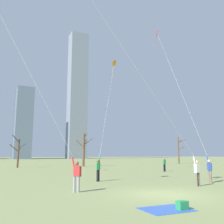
# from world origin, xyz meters

# --- Properties ---
(ground_plane) EXTENTS (400.00, 400.00, 0.00)m
(ground_plane) POSITION_xyz_m (0.00, 0.00, 0.00)
(ground_plane) COLOR #848E56
(kite_flyer_foreground_right_red) EXTENTS (2.69, 9.42, 16.60)m
(kite_flyer_foreground_right_red) POSITION_xyz_m (6.72, 4.39, 3.49)
(kite_flyer_foreground_right_red) COLOR #726656
(kite_flyer_foreground_right_red) RESTS_ON ground
(kite_flyer_midfield_right_green) EXTENTS (15.44, 2.78, 17.30)m
(kite_flyer_midfield_right_green) POSITION_xyz_m (1.22, 1.30, 3.93)
(kite_flyer_midfield_right_green) COLOR #726656
(kite_flyer_midfield_right_green) RESTS_ON ground
(kite_flyer_midfield_left_blue) EXTENTS (7.67, 0.97, 14.51)m
(kite_flyer_midfield_left_blue) POSITION_xyz_m (-4.62, 2.77, 2.55)
(kite_flyer_midfield_left_blue) COLOR gray
(kite_flyer_midfield_left_blue) RESTS_ON ground
(kite_flyer_foreground_left_orange) EXTENTS (6.98, 10.29, 14.19)m
(kite_flyer_foreground_left_orange) POSITION_xyz_m (0.47, 8.83, 2.99)
(kite_flyer_foreground_left_orange) COLOR black
(kite_flyer_foreground_left_orange) RESTS_ON ground
(bystander_strolling_midfield) EXTENTS (0.48, 0.31, 1.62)m
(bystander_strolling_midfield) POSITION_xyz_m (10.90, 13.96, 0.90)
(bystander_strolling_midfield) COLOR black
(bystander_strolling_midfield) RESTS_ON ground
(picnic_spot) EXTENTS (1.84, 1.45, 0.31)m
(picnic_spot) POSITION_xyz_m (-1.88, -2.99, 0.09)
(picnic_spot) COLOR #3359B2
(picnic_spot) RESTS_ON ground
(bare_tree_leftmost) EXTENTS (1.67, 1.55, 5.79)m
(bare_tree_leftmost) POSITION_xyz_m (29.93, 33.11, 3.09)
(bare_tree_leftmost) COLOR brown
(bare_tree_leftmost) RESTS_ON ground
(bare_tree_left_of_center) EXTENTS (2.92, 2.28, 5.85)m
(bare_tree_left_of_center) POSITION_xyz_m (6.85, 30.90, 3.05)
(bare_tree_left_of_center) COLOR brown
(bare_tree_left_of_center) RESTS_ON ground
(bare_tree_far_right_edge) EXTENTS (2.62, 3.09, 5.04)m
(bare_tree_far_right_edge) POSITION_xyz_m (-3.80, 31.27, 2.47)
(bare_tree_far_right_edge) COLOR #4C3828
(bare_tree_far_right_edge) RESTS_ON ground
(skyline_mid_tower_left) EXTENTS (7.54, 11.92, 33.18)m
(skyline_mid_tower_left) POSITION_xyz_m (6.20, 113.31, 16.59)
(skyline_mid_tower_left) COLOR slate
(skyline_mid_tower_left) RESTS_ON ground
(skyline_short_annex) EXTENTS (9.41, 6.97, 67.37)m
(skyline_short_annex) POSITION_xyz_m (32.83, 113.85, 33.69)
(skyline_short_annex) COLOR gray
(skyline_short_annex) RESTS_ON ground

